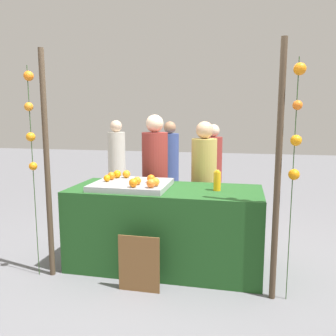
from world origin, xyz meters
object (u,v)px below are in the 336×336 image
Objects in this scene: juice_bottle at (217,181)px; vendor_left at (155,184)px; orange_1 at (107,178)px; chalkboard_sign at (139,264)px; stall_counter at (165,227)px; vendor_right at (204,189)px; orange_0 at (111,176)px.

vendor_left is (-0.86, 0.72, -0.20)m from juice_bottle.
orange_1 is 0.34× the size of juice_bottle.
chalkboard_sign is 1.44m from vendor_left.
stall_counter is 1.30× the size of vendor_right.
vendor_right is at bearing 38.63° from orange_1.
stall_counter is 3.68× the size of chalkboard_sign.
stall_counter reaches higher than chalkboard_sign.
orange_0 is 0.15× the size of chalkboard_sign.
orange_0 is 0.05× the size of vendor_right.
orange_1 is 1.28m from vendor_right.
vendor_right is at bearing 71.13° from chalkboard_sign.
orange_1 is 0.04× the size of vendor_left.
vendor_left is (-0.30, 0.72, 0.34)m from stall_counter.
orange_1 is at bearing 133.91° from chalkboard_sign.
juice_bottle is 0.79m from vendor_right.
stall_counter is 0.84m from orange_1.
vendor_left is (0.34, 0.79, -0.20)m from orange_1.
vendor_right is at bearing 34.55° from orange_0.
juice_bottle is 1.16m from chalkboard_sign.
orange_0 is 1.20m from juice_bottle.
orange_0 is at bearing 86.93° from orange_1.
orange_0 is (-0.64, 0.05, 0.54)m from stall_counter.
chalkboard_sign is (0.53, -0.55, -0.71)m from orange_1.
orange_0 is 0.78m from vendor_left.
juice_bottle reaches higher than chalkboard_sign.
orange_0 is at bearing 177.82° from juice_bottle.
vendor_left is (-0.18, 1.33, 0.51)m from chalkboard_sign.
vendor_right is (0.98, 0.79, -0.24)m from orange_1.
chalkboard_sign is 1.49m from vendor_right.
vendor_left reaches higher than vendor_right.
vendor_left reaches higher than chalkboard_sign.
orange_1 is at bearing -141.37° from vendor_right.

